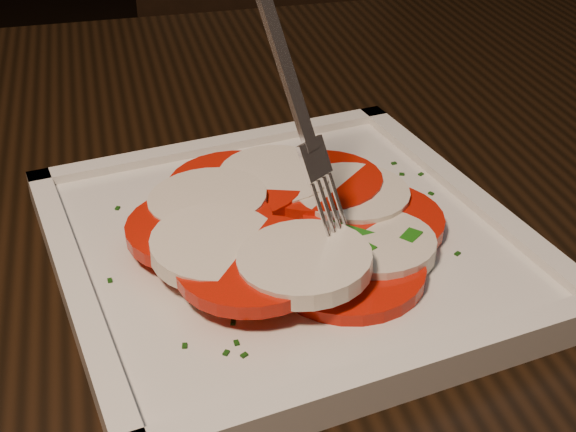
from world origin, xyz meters
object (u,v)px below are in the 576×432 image
at_px(fork, 277,77).
at_px(table, 371,288).
at_px(chair, 264,74).
at_px(plate, 288,247).

bearing_deg(fork, table, 4.85).
relative_size(table, fork, 8.14).
xyz_separation_m(chair, fork, (-0.27, -0.78, 0.33)).
height_order(plate, fork, fork).
distance_m(chair, fork, 0.89).
xyz_separation_m(chair, plate, (-0.27, -0.78, 0.22)).
bearing_deg(fork, plate, -49.96).
height_order(table, chair, chair).
bearing_deg(chair, table, -83.07).
bearing_deg(plate, table, 35.24).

